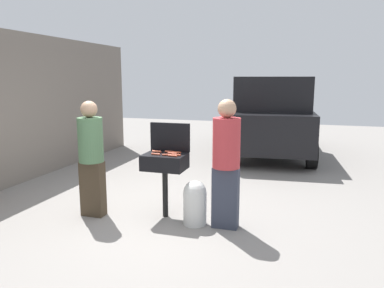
{
  "coord_description": "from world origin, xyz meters",
  "views": [
    {
      "loc": [
        2.03,
        -4.75,
        1.99
      ],
      "look_at": [
        0.4,
        0.52,
        1.0
      ],
      "focal_mm": 34.48,
      "sensor_mm": 36.0,
      "label": 1
    }
  ],
  "objects": [
    {
      "name": "person_right",
      "position": [
        1.06,
        -0.11,
        0.94
      ],
      "size": [
        0.36,
        0.36,
        1.72
      ],
      "rotation": [
        0.0,
        0.0,
        3.09
      ],
      "color": "#333847",
      "rests_on": "ground"
    },
    {
      "name": "hot_dog_4",
      "position": [
        0.31,
        -0.11,
        0.94
      ],
      "size": [
        0.13,
        0.04,
        0.03
      ],
      "primitive_type": "cylinder",
      "rotation": [
        0.0,
        1.57,
        -0.1
      ],
      "color": "#B74C33",
      "rests_on": "bbq_grill"
    },
    {
      "name": "hot_dog_7",
      "position": [
        0.21,
        -0.08,
        0.94
      ],
      "size": [
        0.13,
        0.04,
        0.03
      ],
      "primitive_type": "cylinder",
      "rotation": [
        0.0,
        1.57,
        0.1
      ],
      "color": "#B74C33",
      "rests_on": "bbq_grill"
    },
    {
      "name": "hot_dog_0",
      "position": [
        0.34,
        -0.04,
        0.94
      ],
      "size": [
        0.13,
        0.04,
        0.03
      ],
      "primitive_type": "cylinder",
      "rotation": [
        0.0,
        1.57,
        -0.07
      ],
      "color": "#AD4228",
      "rests_on": "bbq_grill"
    },
    {
      "name": "grill_lid_open",
      "position": [
        0.15,
        0.24,
        1.14
      ],
      "size": [
        0.6,
        0.05,
        0.42
      ],
      "primitive_type": "cube",
      "color": "black",
      "rests_on": "bbq_grill"
    },
    {
      "name": "hot_dog_1",
      "position": [
        -0.01,
        0.09,
        0.94
      ],
      "size": [
        0.13,
        0.03,
        0.03
      ],
      "primitive_type": "cylinder",
      "rotation": [
        0.0,
        1.57,
        -0.01
      ],
      "color": "#C6593D",
      "rests_on": "bbq_grill"
    },
    {
      "name": "bbq_grill",
      "position": [
        0.15,
        0.02,
        0.78
      ],
      "size": [
        0.6,
        0.44,
        0.93
      ],
      "color": "black",
      "rests_on": "ground"
    },
    {
      "name": "hot_dog_5",
      "position": [
        0.27,
        0.08,
        0.94
      ],
      "size": [
        0.13,
        0.04,
        0.03
      ],
      "primitive_type": "cylinder",
      "rotation": [
        0.0,
        1.57,
        0.08
      ],
      "color": "#AD4228",
      "rests_on": "bbq_grill"
    },
    {
      "name": "hot_dog_3",
      "position": [
        -0.02,
        0.12,
        0.94
      ],
      "size": [
        0.13,
        0.03,
        0.03
      ],
      "primitive_type": "cylinder",
      "rotation": [
        0.0,
        1.57,
        -0.01
      ],
      "color": "#B74C33",
      "rests_on": "bbq_grill"
    },
    {
      "name": "hot_dog_8",
      "position": [
        0.29,
        0.12,
        0.94
      ],
      "size": [
        0.13,
        0.04,
        0.03
      ],
      "primitive_type": "cylinder",
      "rotation": [
        0.0,
        1.57,
        -0.09
      ],
      "color": "#AD4228",
      "rests_on": "bbq_grill"
    },
    {
      "name": "hot_dog_9",
      "position": [
        0.17,
        0.14,
        0.94
      ],
      "size": [
        0.13,
        0.03,
        0.03
      ],
      "primitive_type": "cylinder",
      "rotation": [
        0.0,
        1.57,
        0.02
      ],
      "color": "#B74C33",
      "rests_on": "bbq_grill"
    },
    {
      "name": "house_wall_side",
      "position": [
        -3.25,
        1.0,
        1.42
      ],
      "size": [
        0.24,
        8.0,
        2.85
      ],
      "primitive_type": "cube",
      "color": "slate",
      "rests_on": "ground"
    },
    {
      "name": "parked_minivan",
      "position": [
        1.18,
        5.1,
        1.03
      ],
      "size": [
        2.33,
        4.55,
        2.02
      ],
      "rotation": [
        0.0,
        0.0,
        3.23
      ],
      "color": "black",
      "rests_on": "ground"
    },
    {
      "name": "hot_dog_2",
      "position": [
        0.25,
        0.04,
        0.94
      ],
      "size": [
        0.13,
        0.03,
        0.03
      ],
      "primitive_type": "cylinder",
      "rotation": [
        0.0,
        1.57,
        0.03
      ],
      "color": "#B74C33",
      "rests_on": "bbq_grill"
    },
    {
      "name": "ground_plane",
      "position": [
        0.0,
        0.0,
        0.0
      ],
      "size": [
        24.0,
        24.0,
        0.0
      ],
      "primitive_type": "plane",
      "color": "gray"
    },
    {
      "name": "person_left",
      "position": [
        -0.88,
        -0.25,
        0.91
      ],
      "size": [
        0.35,
        0.35,
        1.68
      ],
      "rotation": [
        0.0,
        0.0,
        0.06
      ],
      "color": "#3F3323",
      "rests_on": "ground"
    },
    {
      "name": "hot_dog_6",
      "position": [
        0.04,
        -0.07,
        0.94
      ],
      "size": [
        0.13,
        0.04,
        0.03
      ],
      "primitive_type": "cylinder",
      "rotation": [
        0.0,
        1.57,
        -0.08
      ],
      "color": "#C6593D",
      "rests_on": "bbq_grill"
    },
    {
      "name": "propane_tank",
      "position": [
        0.64,
        -0.13,
        0.32
      ],
      "size": [
        0.32,
        0.32,
        0.62
      ],
      "color": "silver",
      "rests_on": "ground"
    }
  ]
}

